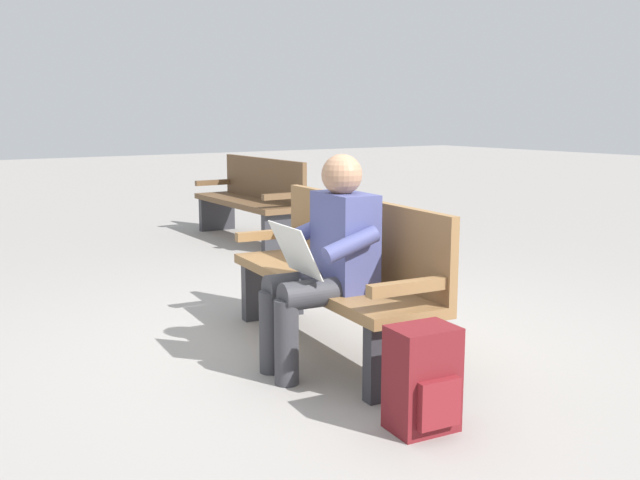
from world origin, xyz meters
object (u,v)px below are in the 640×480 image
bench_near (338,273)px  bench_far (252,198)px  backpack (423,380)px  person_seated (326,257)px

bench_near → bench_far: (3.65, -1.44, 0.00)m
backpack → person_seated: bearing=-5.8°
person_seated → bench_far: bearing=-16.9°
person_seated → backpack: size_ratio=2.49×
backpack → bench_near: bearing=-17.3°
bench_near → person_seated: (-0.26, 0.26, 0.17)m
bench_near → person_seated: size_ratio=1.56×
bench_near → person_seated: bearing=140.7°
bench_far → person_seated: bearing=158.5°
bench_near → backpack: 1.21m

